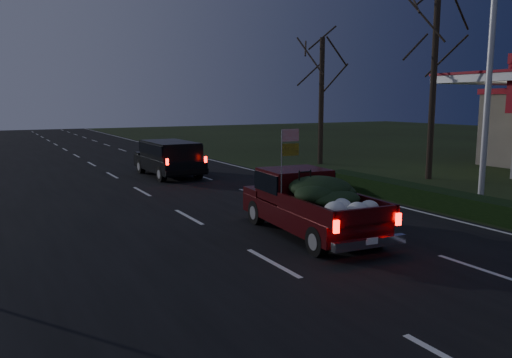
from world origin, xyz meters
name	(u,v)px	position (x,y,z in m)	size (l,w,h in m)	color
ground	(273,264)	(0.00, 0.00, 0.00)	(120.00, 120.00, 0.00)	black
road_asphalt	(273,263)	(0.00, 0.00, 0.01)	(14.00, 120.00, 0.02)	black
hedge_row	(423,196)	(7.80, 3.00, 0.30)	(1.00, 10.00, 0.60)	black
light_pole	(492,40)	(9.50, 2.00, 5.48)	(0.50, 0.90, 9.16)	silver
bare_tree_mid	(436,36)	(12.50, 7.00, 6.35)	(3.60, 3.60, 8.50)	black
bare_tree_far	(322,70)	(11.50, 14.00, 5.23)	(3.60, 3.60, 7.00)	black
pickup_truck	(310,200)	(2.10, 1.62, 0.94)	(2.19, 4.91, 2.51)	#3E080B
lead_suv	(169,155)	(2.32, 13.40, 1.02)	(2.02, 4.74, 1.36)	black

